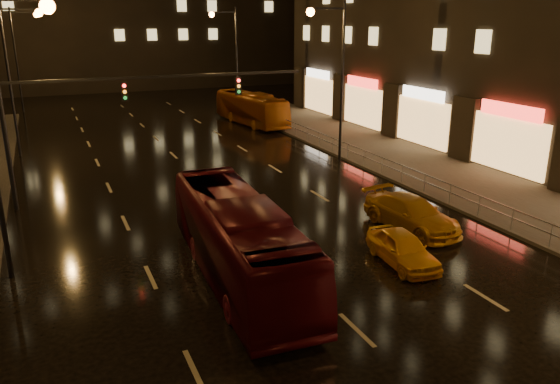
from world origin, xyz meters
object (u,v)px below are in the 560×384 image
bus_red (239,239)px  bus_curb (251,108)px  taxi_near (403,248)px  taxi_far (411,213)px

bus_red → bus_curb: size_ratio=1.08×
bus_curb → taxi_near: bus_curb is taller
bus_red → bus_curb: bearing=71.5°
bus_red → bus_curb: 30.14m
bus_curb → taxi_far: bus_curb is taller
bus_red → taxi_far: (8.58, 1.51, -0.78)m
taxi_near → taxi_far: (2.52, 2.87, 0.08)m
bus_red → bus_curb: bus_red is taller
taxi_near → taxi_far: bearing=54.2°
bus_red → taxi_far: 8.75m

